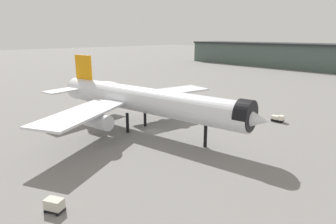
{
  "coord_description": "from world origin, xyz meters",
  "views": [
    {
      "loc": [
        51.67,
        -43.83,
        22.88
      ],
      "look_at": [
        5.76,
        -0.31,
        6.03
      ],
      "focal_mm": 31.12,
      "sensor_mm": 36.0,
      "label": 1
    }
  ],
  "objects": [
    {
      "name": "baggage_tug_wing",
      "position": [
        17.28,
        29.85,
        0.97
      ],
      "size": [
        3.3,
        2.08,
        1.85
      ],
      "rotation": [
        0.0,
        0.0,
        0.07
      ],
      "color": "black",
      "rests_on": "ground"
    },
    {
      "name": "ground",
      "position": [
        0.0,
        0.0,
        0.0
      ],
      "size": [
        900.0,
        900.0,
        0.0
      ],
      "primitive_type": "plane",
      "color": "slate"
    },
    {
      "name": "baggage_cart_trailing",
      "position": [
        16.46,
        -31.3,
        0.98
      ],
      "size": [
        2.84,
        2.66,
        1.82
      ],
      "rotation": [
        0.0,
        0.0,
        0.48
      ],
      "color": "black",
      "rests_on": "ground"
    },
    {
      "name": "traffic_cone_wingtip",
      "position": [
        -25.93,
        20.03,
        0.37
      ],
      "size": [
        0.59,
        0.59,
        0.73
      ],
      "primitive_type": "cone",
      "color": "#F2600C",
      "rests_on": "ground"
    },
    {
      "name": "terminal_building",
      "position": [
        -30.97,
        165.38,
        8.82
      ],
      "size": [
        181.79,
        41.29,
        29.89
      ],
      "rotation": [
        0.0,
        0.0,
        -0.05
      ],
      "color": "#475651",
      "rests_on": "ground"
    },
    {
      "name": "airliner_near_gate",
      "position": [
        -1.61,
        -1.54,
        7.7
      ],
      "size": [
        60.32,
        54.39,
        17.48
      ],
      "rotation": [
        0.0,
        0.0,
        0.16
      ],
      "color": "silver",
      "rests_on": "ground"
    },
    {
      "name": "service_truck_front",
      "position": [
        -37.05,
        5.63,
        1.59
      ],
      "size": [
        4.89,
        5.88,
        3.0
      ],
      "rotation": [
        0.0,
        0.0,
        1.01
      ],
      "color": "black",
      "rests_on": "ground"
    }
  ]
}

